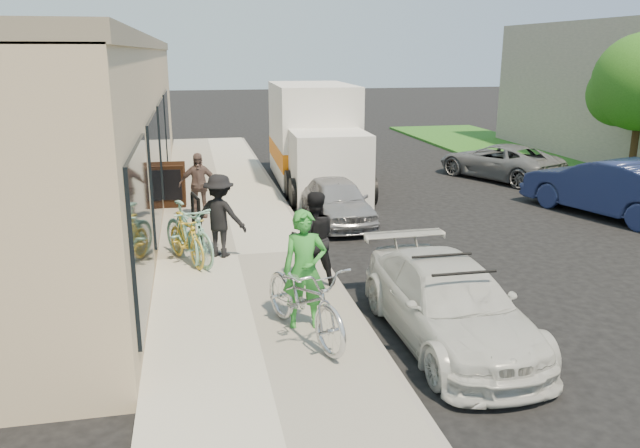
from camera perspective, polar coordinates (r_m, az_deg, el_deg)
ground at (r=9.71m, az=5.87°, el=-8.34°), size 120.00×120.00×0.00m
sidewalk at (r=12.10m, az=-7.54°, el=-3.13°), size 3.00×34.00×0.15m
curb at (r=12.29m, az=-0.32°, el=-2.74°), size 0.12×34.00×0.13m
storefront at (r=16.72m, az=-20.43°, el=8.39°), size 3.60×20.00×4.22m
bike_rack at (r=12.82m, az=-11.27°, el=0.92°), size 0.19×0.70×1.00m
sandwich_board at (r=15.91m, az=-13.45°, el=3.46°), size 0.71×0.72×1.10m
sedan_white at (r=8.85m, az=11.70°, el=-7.10°), size 1.64×3.88×1.16m
sedan_silver at (r=14.61m, az=1.57°, el=2.14°), size 1.40×3.21×1.08m
moving_truck at (r=18.84m, az=-0.45°, el=7.58°), size 2.48×6.13×2.97m
far_car_blue at (r=16.84m, az=24.93°, el=3.07°), size 2.78×4.55×1.42m
far_car_gray at (r=20.66m, az=16.05°, el=5.54°), size 3.35×4.41×1.11m
tandem_bike at (r=8.45m, az=-1.41°, el=-6.84°), size 1.35×2.22×1.10m
woman_rider at (r=8.67m, az=-1.41°, el=-4.18°), size 0.65×0.47×1.68m
man_standing at (r=10.27m, az=-0.58°, el=-1.32°), size 0.79×0.63×1.58m
cruiser_bike_a at (r=11.66m, az=-11.93°, el=-0.81°), size 1.30×1.88×1.11m
cruiser_bike_b at (r=11.99m, az=-11.95°, el=-0.71°), size 0.97×1.93×0.97m
cruiser_bike_c at (r=11.64m, az=-12.12°, el=-1.35°), size 0.99×1.57×0.92m
bystander_a at (r=11.83m, az=-9.14°, el=0.75°), size 1.18×1.01×1.58m
bystander_b at (r=14.81m, az=-11.07°, el=3.51°), size 0.91×0.42×1.52m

